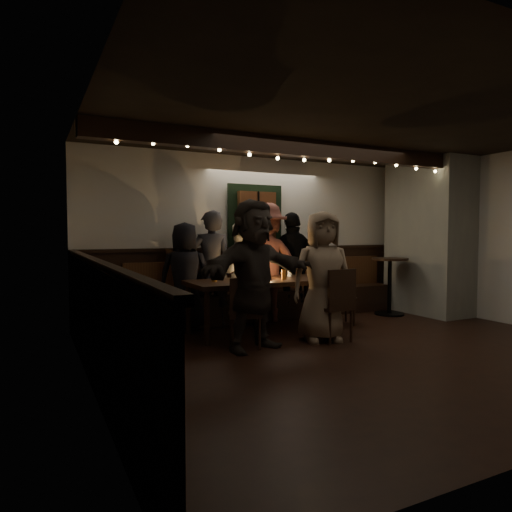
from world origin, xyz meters
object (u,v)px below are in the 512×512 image
chair_end (335,292)px  person_g (322,276)px  person_b (211,269)px  person_e (293,265)px  person_f (254,274)px  person_a (185,276)px  person_c (239,273)px  high_top (390,279)px  person_d (266,262)px  chair_near_left (246,309)px  chair_near_right (337,301)px  dining_table (262,284)px

chair_end → person_g: bearing=-134.9°
person_b → person_e: size_ratio=1.00×
person_e → person_f: (-1.43, -1.47, 0.04)m
chair_end → person_a: bearing=163.5°
person_a → person_c: 0.86m
high_top → person_d: 2.18m
high_top → person_g: bearing=-153.6°
chair_near_left → person_e: (1.51, 1.42, 0.37)m
high_top → person_f: size_ratio=0.54×
chair_near_left → chair_near_right: chair_near_right is taller
chair_near_left → chair_near_right: size_ratio=0.92×
chair_near_left → person_e: size_ratio=0.50×
chair_near_left → person_g: size_ratio=0.52×
high_top → person_g: size_ratio=0.58×
chair_end → person_b: person_b is taller
chair_near_right → person_e: person_e is taller
chair_end → person_a: size_ratio=0.56×
chair_end → high_top: bearing=11.0°
chair_end → person_e: (-0.31, 0.70, 0.37)m
chair_near_left → chair_end: chair_end is taller
chair_near_right → person_a: bearing=133.4°
person_a → person_f: 1.46m
dining_table → person_a: person_a is taller
high_top → person_f: bearing=-161.4°
chair_near_left → person_f: person_f is taller
person_e → person_g: person_e is taller
person_g → high_top: bearing=41.4°
person_a → person_g: size_ratio=0.92×
person_b → person_g: bearing=138.0°
high_top → person_f: person_f is taller
dining_table → person_f: person_f is taller
person_b → person_f: bearing=104.7°
chair_near_left → chair_near_right: bearing=-10.1°
chair_near_left → person_g: person_g is taller
chair_end → high_top: 1.34m
high_top → person_f: 3.23m
chair_near_left → person_b: person_b is taller
chair_near_right → person_f: person_f is taller
dining_table → person_b: bearing=123.5°
high_top → person_a: bearing=173.7°
chair_near_right → person_c: bearing=110.9°
chair_end → high_top: (1.31, 0.25, 0.12)m
person_f → person_g: 0.97m
dining_table → person_e: size_ratio=1.20×
person_a → person_f: (0.39, -1.41, 0.13)m
person_c → chair_near_left: bearing=81.9°
person_a → person_d: 1.33m
high_top → person_a: 3.47m
high_top → person_b: bearing=171.3°
chair_end → person_f: 1.95m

